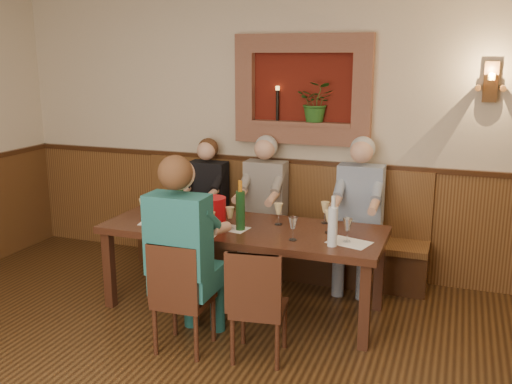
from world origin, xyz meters
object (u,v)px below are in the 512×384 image
(chair_near_left, at_px, (184,318))
(person_bench_mid, at_px, (263,218))
(wine_bottle_green_a, at_px, (240,210))
(bench, at_px, (277,241))
(person_chair_front, at_px, (185,269))
(dining_table, at_px, (243,235))
(chair_near_right, at_px, (259,326))
(water_bottle, at_px, (333,226))
(wine_bottle_green_b, at_px, (180,201))
(person_bench_left, at_px, (206,215))
(spittoon_bucket, at_px, (212,213))
(person_bench_right, at_px, (358,226))

(chair_near_left, xyz_separation_m, person_bench_mid, (0.05, 1.67, 0.33))
(wine_bottle_green_a, bearing_deg, bench, 90.85)
(person_chair_front, bearing_deg, wine_bottle_green_a, 75.38)
(bench, bearing_deg, dining_table, -90.00)
(chair_near_right, bearing_deg, dining_table, 110.97)
(water_bottle, bearing_deg, chair_near_left, -149.31)
(person_bench_mid, bearing_deg, wine_bottle_green_b, -121.85)
(chair_near_right, distance_m, water_bottle, 0.94)
(bench, distance_m, chair_near_right, 1.75)
(wine_bottle_green_b, height_order, water_bottle, water_bottle)
(chair_near_left, xyz_separation_m, person_bench_left, (-0.59, 1.67, 0.30))
(person_bench_mid, relative_size, spittoon_bucket, 5.29)
(bench, distance_m, spittoon_bucket, 1.23)
(bench, relative_size, wine_bottle_green_a, 7.10)
(person_bench_left, bearing_deg, wine_bottle_green_a, -50.92)
(person_bench_left, distance_m, water_bottle, 1.94)
(dining_table, height_order, wine_bottle_green_b, wine_bottle_green_b)
(person_bench_mid, bearing_deg, chair_near_right, -71.64)
(chair_near_left, xyz_separation_m, water_bottle, (0.99, 0.59, 0.66))
(wine_bottle_green_b, bearing_deg, person_bench_right, 29.00)
(water_bottle, bearing_deg, spittoon_bucket, 173.96)
(wine_bottle_green_b, bearing_deg, bench, 55.99)
(person_chair_front, distance_m, spittoon_bucket, 0.70)
(chair_near_right, bearing_deg, person_chair_front, 173.99)
(person_bench_right, bearing_deg, bench, 172.78)
(dining_table, xyz_separation_m, wine_bottle_green_a, (0.02, -0.10, 0.25))
(water_bottle, bearing_deg, chair_near_right, -128.76)
(dining_table, xyz_separation_m, spittoon_bucket, (-0.23, -0.13, 0.21))
(wine_bottle_green_a, bearing_deg, person_bench_mid, 97.88)
(dining_table, relative_size, wine_bottle_green_b, 6.14)
(wine_bottle_green_a, xyz_separation_m, water_bottle, (0.81, -0.14, -0.01))
(wine_bottle_green_a, relative_size, water_bottle, 1.07)
(dining_table, xyz_separation_m, person_chair_front, (-0.16, -0.78, -0.05))
(chair_near_left, bearing_deg, water_bottle, 28.52)
(chair_near_left, relative_size, person_bench_mid, 0.62)
(chair_near_left, distance_m, person_bench_left, 1.80)
(bench, bearing_deg, wine_bottle_green_a, -89.15)
(person_bench_right, distance_m, spittoon_bucket, 1.47)
(chair_near_right, bearing_deg, person_bench_right, 67.34)
(person_chair_front, bearing_deg, wine_bottle_green_b, 119.48)
(dining_table, height_order, wine_bottle_green_a, wine_bottle_green_a)
(spittoon_bucket, bearing_deg, water_bottle, -6.04)
(person_chair_front, relative_size, wine_bottle_green_b, 3.84)
(chair_near_left, bearing_deg, person_bench_right, 56.87)
(person_chair_front, bearing_deg, bench, 84.64)
(person_bench_left, height_order, wine_bottle_green_a, person_bench_left)
(chair_near_left, relative_size, water_bottle, 2.21)
(bench, relative_size, person_bench_left, 2.22)
(wine_bottle_green_a, bearing_deg, wine_bottle_green_b, 168.51)
(dining_table, bearing_deg, chair_near_left, -100.94)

